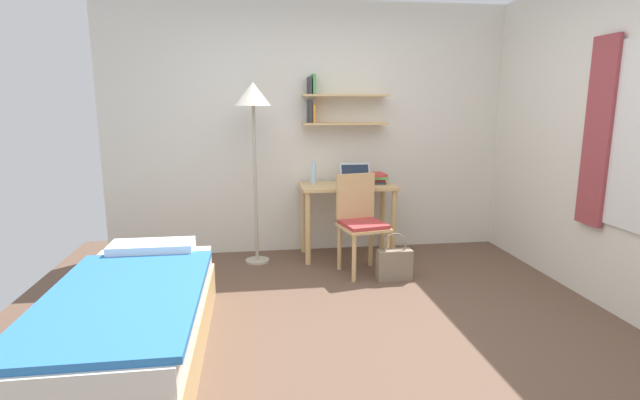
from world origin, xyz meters
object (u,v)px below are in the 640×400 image
(standing_lamp, at_px, (253,106))
(laptop, at_px, (356,179))
(bed, at_px, (131,322))
(desk_chair, at_px, (361,220))
(water_bottle, at_px, (313,173))
(book_stack, at_px, (377,178))
(handbag, at_px, (394,263))
(desk, at_px, (347,200))

(standing_lamp, xyz_separation_m, laptop, (1.03, 0.12, -0.74))
(bed, height_order, standing_lamp, standing_lamp)
(bed, height_order, desk_chair, desk_chair)
(standing_lamp, xyz_separation_m, water_bottle, (0.59, 0.13, -0.68))
(standing_lamp, height_order, water_bottle, standing_lamp)
(book_stack, relative_size, handbag, 0.57)
(handbag, bearing_deg, water_bottle, 128.72)
(bed, relative_size, water_bottle, 8.19)
(standing_lamp, relative_size, handbag, 4.06)
(bed, height_order, laptop, laptop)
(desk, bearing_deg, laptop, 28.51)
(book_stack, bearing_deg, standing_lamp, -174.64)
(bed, relative_size, handbag, 4.38)
(desk_chair, bearing_deg, standing_lamp, 156.97)
(water_bottle, bearing_deg, desk_chair, -54.97)
(desk, distance_m, standing_lamp, 1.34)
(standing_lamp, height_order, laptop, standing_lamp)
(water_bottle, bearing_deg, bed, -126.09)
(desk, distance_m, water_bottle, 0.45)
(bed, xyz_separation_m, desk, (1.73, 1.84, 0.36))
(standing_lamp, bearing_deg, desk, 3.92)
(bed, xyz_separation_m, handbag, (2.02, 1.10, -0.09))
(desk, bearing_deg, book_stack, 9.55)
(standing_lamp, bearing_deg, handbag, -28.57)
(standing_lamp, distance_m, book_stack, 1.46)
(book_stack, bearing_deg, desk_chair, -118.42)
(desk_chair, xyz_separation_m, laptop, (0.06, 0.53, 0.31))
(book_stack, xyz_separation_m, handbag, (-0.03, -0.79, -0.66))
(desk_chair, distance_m, laptop, 0.61)
(standing_lamp, bearing_deg, bed, -114.15)
(desk_chair, relative_size, book_stack, 3.69)
(desk, height_order, book_stack, book_stack)
(desk, height_order, water_bottle, water_bottle)
(laptop, distance_m, water_bottle, 0.45)
(desk, distance_m, laptop, 0.24)
(desk_chair, xyz_separation_m, standing_lamp, (-0.97, 0.41, 1.05))
(standing_lamp, bearing_deg, water_bottle, 12.17)
(laptop, height_order, water_bottle, water_bottle)
(desk, xyz_separation_m, book_stack, (0.32, 0.05, 0.22))
(bed, bearing_deg, water_bottle, 53.91)
(water_bottle, distance_m, book_stack, 0.67)
(desk, xyz_separation_m, laptop, (0.10, 0.05, 0.21))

